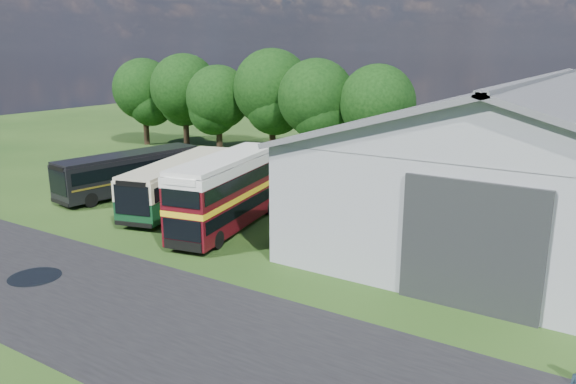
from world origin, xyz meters
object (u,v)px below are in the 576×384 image
Objects in this scene: storage_shed at (535,153)px; bus_maroon_double at (228,193)px; bus_dark_single at (130,172)px; bus_green_single at (180,182)px.

bus_maroon_double is (-13.76, -9.06, -2.17)m from storage_shed.
storage_shed is 2.40× the size of bus_dark_single.
bus_maroon_double is 0.93× the size of bus_dark_single.
bus_green_single is (-18.96, -7.30, -2.62)m from storage_shed.
bus_maroon_double is at bearing -3.95° from bus_dark_single.
storage_shed is at bearing 22.36° from bus_maroon_double.
bus_maroon_double is at bearing -146.66° from storage_shed.
bus_maroon_double is at bearing -33.65° from bus_green_single.
storage_shed is 20.48m from bus_green_single.
bus_maroon_double is 10.53m from bus_dark_single.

